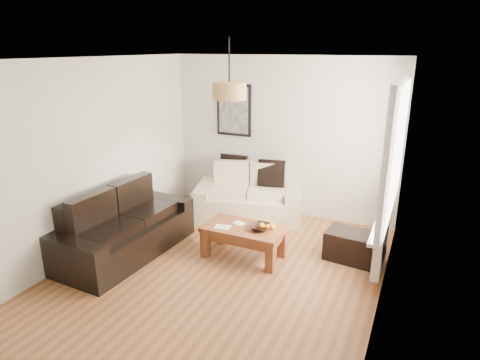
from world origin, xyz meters
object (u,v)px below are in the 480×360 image
at_px(coffee_table, 244,242).
at_px(ottoman, 352,246).
at_px(sofa_leather, 124,224).
at_px(loveseat_cream, 249,193).

distance_m(coffee_table, ottoman, 1.45).
bearing_deg(coffee_table, ottoman, 21.45).
relative_size(sofa_leather, ottoman, 2.90).
bearing_deg(sofa_leather, ottoman, -66.33).
height_order(loveseat_cream, ottoman, loveseat_cream).
height_order(coffee_table, ottoman, coffee_table).
relative_size(sofa_leather, coffee_table, 1.84).
height_order(sofa_leather, coffee_table, sofa_leather).
xyz_separation_m(loveseat_cream, coffee_table, (0.49, -1.28, -0.21)).
distance_m(loveseat_cream, sofa_leather, 2.12).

